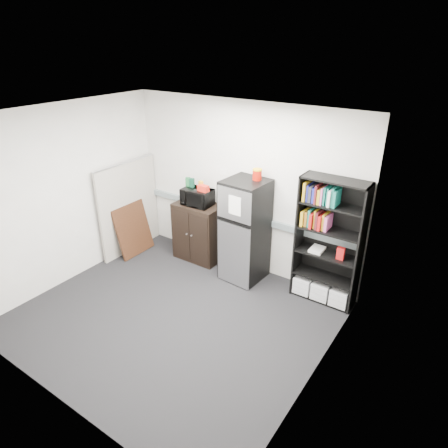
% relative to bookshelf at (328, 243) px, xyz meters
% --- Properties ---
extents(floor, '(4.00, 4.00, 0.00)m').
position_rel_bookshelf_xyz_m(floor, '(-1.53, -1.57, -0.91)').
color(floor, black).
rests_on(floor, ground).
extents(wall_back, '(4.00, 0.02, 2.70)m').
position_rel_bookshelf_xyz_m(wall_back, '(-1.53, 0.18, 0.44)').
color(wall_back, silver).
rests_on(wall_back, floor).
extents(wall_right, '(0.02, 3.50, 2.70)m').
position_rel_bookshelf_xyz_m(wall_right, '(0.47, -1.57, 0.44)').
color(wall_right, silver).
rests_on(wall_right, floor).
extents(wall_left, '(0.02, 3.50, 2.70)m').
position_rel_bookshelf_xyz_m(wall_left, '(-3.53, -1.57, 0.44)').
color(wall_left, silver).
rests_on(wall_left, floor).
extents(ceiling, '(4.00, 3.50, 0.02)m').
position_rel_bookshelf_xyz_m(ceiling, '(-1.53, -1.57, 1.79)').
color(ceiling, white).
rests_on(ceiling, wall_back).
extents(electrical_raceway, '(3.92, 0.05, 0.10)m').
position_rel_bookshelf_xyz_m(electrical_raceway, '(-1.53, 0.15, -0.01)').
color(electrical_raceway, gray).
rests_on(electrical_raceway, wall_back).
extents(wall_note, '(0.14, 0.00, 0.10)m').
position_rel_bookshelf_xyz_m(wall_note, '(-1.88, 0.18, 0.64)').
color(wall_note, white).
rests_on(wall_note, wall_back).
extents(bookshelf, '(0.90, 0.34, 1.85)m').
position_rel_bookshelf_xyz_m(bookshelf, '(0.00, 0.00, 0.00)').
color(bookshelf, black).
rests_on(bookshelf, floor).
extents(cubicle_partition, '(0.06, 1.30, 1.62)m').
position_rel_bookshelf_xyz_m(cubicle_partition, '(-3.43, -0.49, -0.10)').
color(cubicle_partition, '#A19A8F').
rests_on(cubicle_partition, floor).
extents(cabinet, '(0.80, 0.53, 1.00)m').
position_rel_bookshelf_xyz_m(cabinet, '(-2.23, -0.06, -0.41)').
color(cabinet, black).
rests_on(cabinet, floor).
extents(microwave, '(0.51, 0.36, 0.27)m').
position_rel_bookshelf_xyz_m(microwave, '(-2.23, -0.08, 0.22)').
color(microwave, black).
rests_on(microwave, cabinet).
extents(snack_box_a, '(0.08, 0.06, 0.15)m').
position_rel_bookshelf_xyz_m(snack_box_a, '(-2.44, -0.05, 0.43)').
color(snack_box_a, '#1B5E2E').
rests_on(snack_box_a, microwave).
extents(snack_box_b, '(0.08, 0.06, 0.15)m').
position_rel_bookshelf_xyz_m(snack_box_b, '(-2.36, -0.05, 0.43)').
color(snack_box_b, '#0C3725').
rests_on(snack_box_b, microwave).
extents(snack_box_c, '(0.08, 0.07, 0.14)m').
position_rel_bookshelf_xyz_m(snack_box_c, '(-2.17, -0.05, 0.43)').
color(snack_box_c, gold).
rests_on(snack_box_c, microwave).
extents(snack_bag, '(0.19, 0.11, 0.10)m').
position_rel_bookshelf_xyz_m(snack_bag, '(-2.09, -0.10, 0.41)').
color(snack_bag, red).
rests_on(snack_bag, microwave).
extents(refrigerator, '(0.64, 0.67, 1.62)m').
position_rel_bookshelf_xyz_m(refrigerator, '(-1.28, -0.14, -0.10)').
color(refrigerator, black).
rests_on(refrigerator, floor).
extents(coffee_can, '(0.14, 0.14, 0.18)m').
position_rel_bookshelf_xyz_m(coffee_can, '(-1.16, -0.02, 0.80)').
color(coffee_can, '#A61407').
rests_on(coffee_can, refrigerator).
extents(framed_poster, '(0.26, 0.71, 0.89)m').
position_rel_bookshelf_xyz_m(framed_poster, '(-3.30, -0.56, -0.46)').
color(framed_poster, black).
rests_on(framed_poster, floor).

